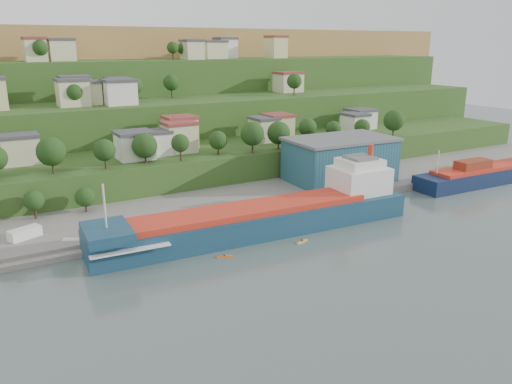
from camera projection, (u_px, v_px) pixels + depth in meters
ground at (299, 239)px, 109.24m from camera, size 500.00×500.00×0.00m
quay at (302, 194)px, 142.05m from camera, size 220.00×26.00×4.00m
pebble_beach at (15, 253)px, 101.52m from camera, size 40.00×18.00×2.40m
hillside at (109, 129)px, 249.78m from camera, size 360.00×211.20×96.00m
cargo_ship_near at (267, 218)px, 112.87m from camera, size 75.52×15.41×19.28m
cargo_ship_far at (497, 173)px, 155.21m from camera, size 57.94×11.47×15.66m
warehouse at (340, 159)px, 147.04m from camera, size 31.63×20.05×12.80m
caravan at (25, 235)px, 104.01m from camera, size 6.93×5.03×2.99m
dinghy at (74, 241)px, 103.59m from camera, size 4.70×3.34×0.88m
kayak_orange at (225, 256)px, 99.70m from camera, size 3.24×1.66×0.81m
kayak_yellow at (302, 241)px, 107.32m from camera, size 3.29×1.49×0.82m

